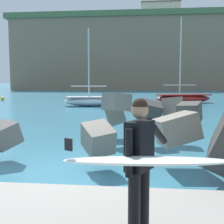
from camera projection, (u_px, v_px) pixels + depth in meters
The scene contains 11 objects.
ground_plane at pixel (79, 169), 7.58m from camera, with size 400.00×400.00×0.00m, color teal.
breakwater_jetty at pixel (176, 117), 8.61m from camera, with size 32.13×7.24×2.60m.
surfer_with_board at pixel (138, 161), 3.55m from camera, with size 2.03×1.54×1.78m.
boat_near_left at pixel (93, 101), 25.92m from camera, with size 5.22×2.40×6.58m.
boat_mid_centre at pixel (183, 98), 29.29m from camera, with size 5.80×3.35×8.17m.
mooring_buoy_inner at pixel (2, 99), 32.72m from camera, with size 0.44×0.44×0.44m.
mooring_buoy_middle at pixel (192, 98), 34.64m from camera, with size 0.44×0.44×0.44m.
mooring_buoy_outer at pixel (120, 100), 30.33m from camera, with size 0.44×0.44×0.44m.
headland_bluff at pixel (213, 57), 80.79m from camera, with size 97.85×39.90×16.87m.
station_building_west at pixel (156, 12), 74.13m from camera, with size 7.12×4.97×4.16m.
station_building_east at pixel (167, 14), 81.31m from camera, with size 6.93×4.69×6.14m.
Camera 1 is at (1.65, -7.25, 2.23)m, focal length 48.37 mm.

